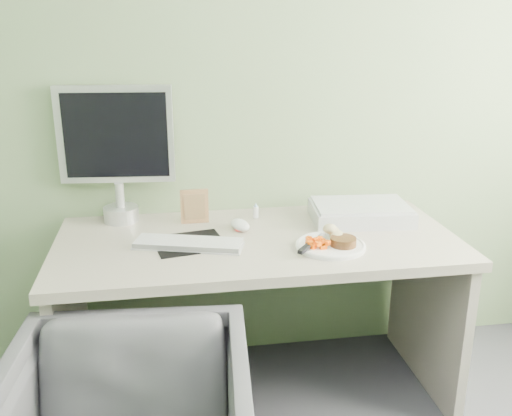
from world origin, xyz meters
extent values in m
plane|color=gray|center=(0.00, 2.00, 1.35)|extent=(3.50, 0.00, 3.50)
cube|color=#B0A793|center=(0.00, 1.62, 0.71)|extent=(1.60, 0.75, 0.04)
cube|color=#9F9487|center=(-0.76, 1.62, 0.34)|extent=(0.04, 0.70, 0.69)
cube|color=#9F9487|center=(0.76, 1.62, 0.34)|extent=(0.04, 0.70, 0.69)
cylinder|color=white|center=(0.26, 1.48, 0.74)|extent=(0.27, 0.27, 0.01)
cylinder|color=black|center=(0.30, 1.46, 0.76)|extent=(0.12, 0.12, 0.03)
ellipsoid|color=#A2924F|center=(0.29, 1.53, 0.77)|extent=(0.13, 0.11, 0.06)
cube|color=#FF5505|center=(0.20, 1.47, 0.77)|extent=(0.08, 0.08, 0.05)
cube|color=silver|center=(0.22, 1.52, 0.75)|extent=(0.10, 0.12, 0.01)
cube|color=black|center=(0.14, 1.42, 0.76)|extent=(0.07, 0.08, 0.02)
cube|color=black|center=(-0.27, 1.61, 0.73)|extent=(0.31, 0.28, 0.00)
cube|color=white|center=(-0.28, 1.58, 0.75)|extent=(0.43, 0.23, 0.02)
ellipsoid|color=white|center=(-0.06, 1.73, 0.75)|extent=(0.10, 0.13, 0.04)
cube|color=olive|center=(-0.24, 1.85, 0.80)|extent=(0.12, 0.02, 0.15)
cylinder|color=white|center=(0.03, 1.87, 0.76)|extent=(0.02, 0.02, 0.05)
cone|color=#81A3CE|center=(0.03, 1.87, 0.79)|extent=(0.02, 0.02, 0.02)
cube|color=silver|center=(0.48, 1.76, 0.76)|extent=(0.44, 0.31, 0.06)
cylinder|color=silver|center=(-0.55, 1.92, 0.76)|extent=(0.15, 0.15, 0.06)
cylinder|color=silver|center=(-0.55, 1.92, 0.85)|extent=(0.04, 0.04, 0.11)
cube|color=silver|center=(-0.55, 1.95, 1.10)|extent=(0.48, 0.09, 0.41)
cube|color=black|center=(-0.55, 1.92, 1.10)|extent=(0.43, 0.05, 0.35)
camera|label=1|loc=(-0.35, -0.48, 1.56)|focal=40.00mm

